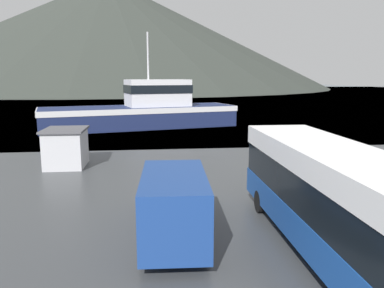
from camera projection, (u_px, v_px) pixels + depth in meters
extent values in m
plane|color=slate|center=(162.00, 91.00, 146.39)|extent=(240.00, 240.00, 0.00)
cone|color=#2D332D|center=(110.00, 34.00, 192.53)|extent=(217.94, 217.94, 54.28)
cube|color=#194799|center=(334.00, 227.00, 11.39)|extent=(2.68, 11.45, 1.02)
cube|color=black|center=(336.00, 193.00, 11.20)|extent=(2.63, 11.22, 1.17)
cube|color=white|center=(339.00, 162.00, 11.03)|extent=(2.68, 11.45, 0.73)
cube|color=black|center=(275.00, 158.00, 16.84)|extent=(2.26, 0.08, 1.57)
cylinder|color=black|center=(260.00, 201.00, 15.28)|extent=(0.31, 0.90, 0.90)
cylinder|color=black|center=(314.00, 200.00, 15.51)|extent=(0.31, 0.90, 0.90)
cube|color=navy|center=(174.00, 205.00, 12.11)|extent=(2.27, 4.45, 2.04)
cube|color=navy|center=(173.00, 190.00, 15.25)|extent=(2.15, 1.96, 1.12)
cube|color=black|center=(173.00, 174.00, 14.19)|extent=(1.76, 0.14, 0.71)
cylinder|color=black|center=(150.00, 206.00, 15.04)|extent=(0.25, 0.71, 0.70)
cylinder|color=black|center=(196.00, 205.00, 15.16)|extent=(0.25, 0.71, 0.70)
cylinder|color=black|center=(144.00, 250.00, 11.25)|extent=(0.25, 0.71, 0.70)
cylinder|color=black|center=(205.00, 248.00, 11.36)|extent=(0.25, 0.71, 0.70)
cube|color=#19234C|center=(140.00, 117.00, 41.11)|extent=(21.61, 11.02, 2.28)
cube|color=silver|center=(139.00, 109.00, 40.96)|extent=(21.83, 11.13, 0.57)
cube|color=silver|center=(157.00, 93.00, 41.38)|extent=(7.49, 5.72, 2.91)
cube|color=black|center=(157.00, 89.00, 41.31)|extent=(7.65, 5.87, 0.87)
cylinder|color=#B2B2B7|center=(148.00, 56.00, 40.33)|extent=(0.20, 0.20, 5.02)
cube|color=#B2B2B7|center=(66.00, 149.00, 23.00)|extent=(2.25, 2.76, 2.24)
cube|color=#4C4C51|center=(65.00, 130.00, 22.79)|extent=(2.48, 3.04, 0.12)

